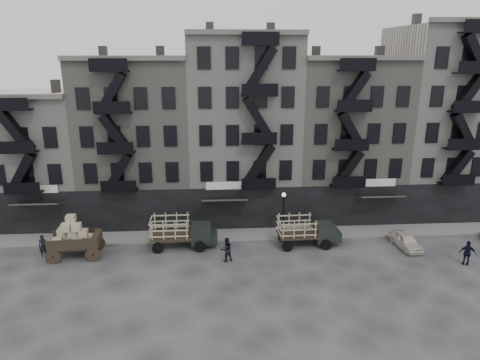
{
  "coord_description": "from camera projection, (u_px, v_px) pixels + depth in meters",
  "views": [
    {
      "loc": [
        -2.91,
        -31.27,
        15.7
      ],
      "look_at": [
        -0.63,
        4.0,
        5.05
      ],
      "focal_mm": 32.0,
      "sensor_mm": 36.0,
      "label": 1
    }
  ],
  "objects": [
    {
      "name": "car_east",
      "position": [
        406.0,
        240.0,
        35.56
      ],
      "size": [
        1.86,
        3.79,
        1.24
      ],
      "primitive_type": "imported",
      "rotation": [
        0.0,
        0.0,
        0.11
      ],
      "color": "beige",
      "rests_on": "ground"
    },
    {
      "name": "building_west",
      "position": [
        35.0,
        157.0,
        41.01
      ],
      "size": [
        10.0,
        11.35,
        13.2
      ],
      "color": "#ADA79F",
      "rests_on": "ground"
    },
    {
      "name": "pedestrian_west",
      "position": [
        43.0,
        246.0,
        33.89
      ],
      "size": [
        0.76,
        0.6,
        1.83
      ],
      "primitive_type": "imported",
      "rotation": [
        0.0,
        0.0,
        0.27
      ],
      "color": "black",
      "rests_on": "ground"
    },
    {
      "name": "lamp_post",
      "position": [
        283.0,
        209.0,
        36.45
      ],
      "size": [
        0.36,
        0.36,
        4.28
      ],
      "color": "black",
      "rests_on": "ground"
    },
    {
      "name": "building_midwest",
      "position": [
        139.0,
        140.0,
        41.2
      ],
      "size": [
        10.0,
        11.35,
        16.2
      ],
      "color": "gray",
      "rests_on": "ground"
    },
    {
      "name": "stake_truck_west",
      "position": [
        182.0,
        230.0,
        35.34
      ],
      "size": [
        5.45,
        2.31,
        2.72
      ],
      "rotation": [
        0.0,
        0.0,
        0.01
      ],
      "color": "black",
      "rests_on": "ground"
    },
    {
      "name": "building_mideast",
      "position": [
        343.0,
        138.0,
        42.43
      ],
      "size": [
        10.0,
        11.35,
        16.2
      ],
      "color": "gray",
      "rests_on": "ground"
    },
    {
      "name": "wagon",
      "position": [
        73.0,
        233.0,
        33.56
      ],
      "size": [
        4.29,
        2.52,
        3.51
      ],
      "rotation": [
        0.0,
        0.0,
        0.07
      ],
      "color": "black",
      "rests_on": "ground"
    },
    {
      "name": "pedestrian_mid",
      "position": [
        226.0,
        249.0,
        33.14
      ],
      "size": [
        1.14,
        1.01,
        1.96
      ],
      "primitive_type": "imported",
      "rotation": [
        0.0,
        0.0,
        3.47
      ],
      "color": "black",
      "rests_on": "ground"
    },
    {
      "name": "stake_truck_east",
      "position": [
        307.0,
        229.0,
        35.68
      ],
      "size": [
        5.27,
        2.33,
        2.6
      ],
      "rotation": [
        0.0,
        0.0,
        0.04
      ],
      "color": "black",
      "rests_on": "ground"
    },
    {
      "name": "policeman",
      "position": [
        467.0,
        253.0,
        32.5
      ],
      "size": [
        1.26,
        0.87,
        1.99
      ],
      "primitive_type": "imported",
      "rotation": [
        0.0,
        0.0,
        2.77
      ],
      "color": "black",
      "rests_on": "ground"
    },
    {
      "name": "ground",
      "position": [
        251.0,
        254.0,
        34.59
      ],
      "size": [
        140.0,
        140.0,
        0.0
      ],
      "primitive_type": "plane",
      "color": "#38383A",
      "rests_on": "ground"
    },
    {
      "name": "building_east",
      "position": [
        442.0,
        122.0,
        42.61
      ],
      "size": [
        10.0,
        11.35,
        19.2
      ],
      "color": "#ADA79F",
      "rests_on": "ground"
    },
    {
      "name": "sidewalk",
      "position": [
        247.0,
        234.0,
        38.15
      ],
      "size": [
        55.0,
        2.5,
        0.15
      ],
      "primitive_type": "cube",
      "color": "slate",
      "rests_on": "ground"
    },
    {
      "name": "building_center",
      "position": [
        243.0,
        129.0,
        41.52
      ],
      "size": [
        10.0,
        11.35,
        18.2
      ],
      "color": "#ADA79F",
      "rests_on": "ground"
    }
  ]
}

